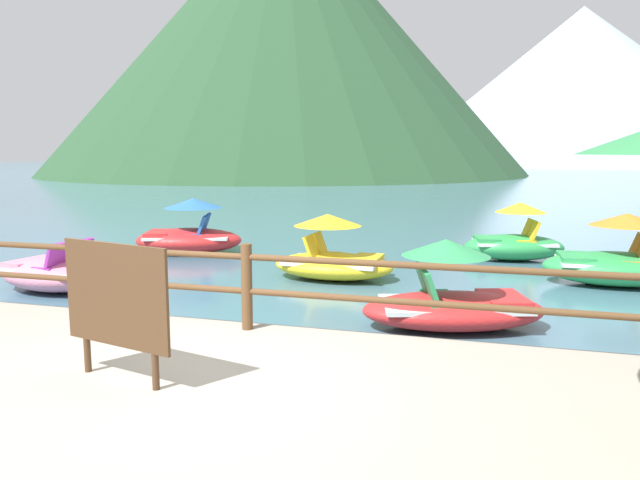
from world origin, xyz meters
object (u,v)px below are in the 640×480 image
at_px(pedal_boat_6, 617,261).
at_px(pedal_boat_1, 56,273).
at_px(pedal_boat_4, 189,234).
at_px(sign_board, 116,297).
at_px(pedal_boat_0, 453,300).
at_px(pedal_boat_3, 333,257).
at_px(pedal_boat_5, 514,241).

bearing_deg(pedal_boat_6, pedal_boat_1, -161.73).
height_order(pedal_boat_4, pedal_boat_6, pedal_boat_6).
distance_m(sign_board, pedal_boat_6, 8.89).
height_order(sign_board, pedal_boat_0, sign_board).
bearing_deg(pedal_boat_0, pedal_boat_3, 131.79).
relative_size(pedal_boat_3, pedal_boat_5, 0.99).
distance_m(pedal_boat_3, pedal_boat_6, 5.01).
height_order(pedal_boat_1, pedal_boat_5, pedal_boat_5).
bearing_deg(pedal_boat_4, pedal_boat_6, -6.52).
distance_m(sign_board, pedal_boat_1, 5.92).
xyz_separation_m(sign_board, pedal_boat_0, (2.53, 3.76, -0.75)).
height_order(sign_board, pedal_boat_3, sign_board).
relative_size(pedal_boat_0, pedal_boat_3, 1.18).
relative_size(pedal_boat_5, pedal_boat_6, 0.91).
relative_size(sign_board, pedal_boat_4, 0.43).
bearing_deg(pedal_boat_6, pedal_boat_3, -170.32).
relative_size(pedal_boat_1, pedal_boat_6, 0.90).
distance_m(pedal_boat_1, pedal_boat_4, 4.08).
distance_m(pedal_boat_4, pedal_boat_6, 8.94).
bearing_deg(pedal_boat_3, pedal_boat_6, 9.68).
bearing_deg(pedal_boat_6, sign_board, -125.32).
relative_size(pedal_boat_3, pedal_boat_4, 0.83).
bearing_deg(pedal_boat_1, pedal_boat_4, 85.16).
bearing_deg(pedal_boat_4, sign_board, -65.47).
height_order(pedal_boat_0, pedal_boat_1, pedal_boat_0).
height_order(pedal_boat_1, pedal_boat_3, pedal_boat_3).
bearing_deg(sign_board, pedal_boat_5, 69.73).
xyz_separation_m(pedal_boat_0, pedal_boat_6, (2.59, 3.47, 0.05)).
xyz_separation_m(pedal_boat_0, pedal_boat_1, (-6.64, 0.42, -0.10)).
bearing_deg(pedal_boat_3, pedal_boat_1, -152.82).
bearing_deg(pedal_boat_0, pedal_boat_5, 80.64).
bearing_deg(pedal_boat_0, sign_board, -123.99).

